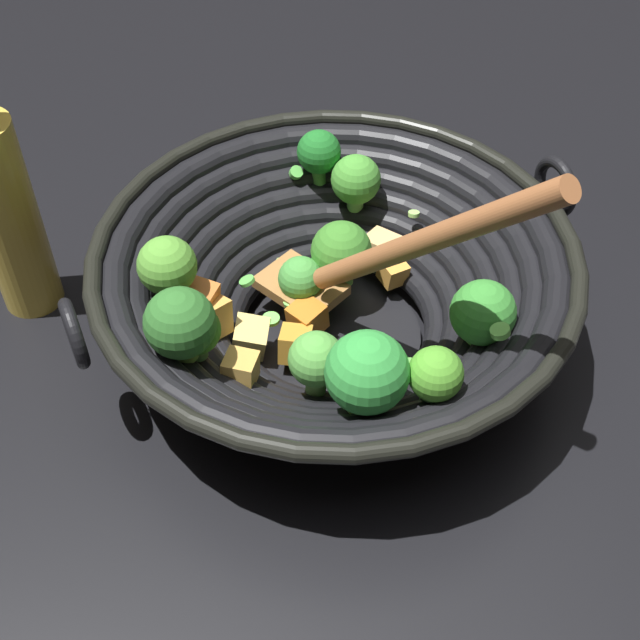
# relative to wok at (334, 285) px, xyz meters

# --- Properties ---
(ground_plane) EXTENTS (4.00, 4.00, 0.00)m
(ground_plane) POSITION_rel_wok_xyz_m (-0.00, 0.00, -0.07)
(ground_plane) COLOR black
(wok) EXTENTS (0.39, 0.43, 0.26)m
(wok) POSITION_rel_wok_xyz_m (0.00, 0.00, 0.00)
(wok) COLOR black
(wok) RESTS_ON ground
(cooking_oil_bottle) EXTENTS (0.05, 0.05, 0.25)m
(cooking_oil_bottle) POSITION_rel_wok_xyz_m (-0.12, -0.25, 0.03)
(cooking_oil_bottle) COLOR gold
(cooking_oil_bottle) RESTS_ON ground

